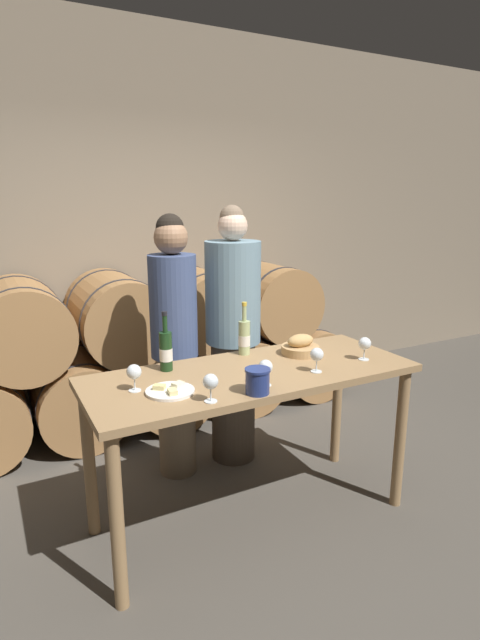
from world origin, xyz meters
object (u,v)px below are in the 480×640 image
at_px(bread_basket, 300,347).
at_px(wine_glass_far_right, 365,344).
at_px(wine_glass_center, 265,368).
at_px(wine_glass_right, 317,355).
at_px(blue_crock, 257,380).
at_px(person_right, 233,336).
at_px(wine_glass_left, 211,382).
at_px(cheese_plate, 170,391).
at_px(wine_bottle_white, 244,337).
at_px(wine_glass_far_left, 134,373).
at_px(person_left, 174,344).
at_px(wine_bottle_red, 166,350).
at_px(tasting_table, 252,391).

distance_m(bread_basket, wine_glass_far_right, 0.37).
height_order(bread_basket, wine_glass_center, wine_glass_center).
bearing_deg(wine_glass_center, wine_glass_right, 7.28).
relative_size(blue_crock, wine_glass_far_right, 0.92).
distance_m(person_right, wine_glass_far_right, 0.92).
bearing_deg(blue_crock, bread_basket, 37.90).
bearing_deg(wine_glass_left, cheese_plate, 123.94).
height_order(wine_bottle_white, wine_glass_far_right, wine_bottle_white).
bearing_deg(blue_crock, wine_glass_far_right, 10.83).
distance_m(wine_glass_center, wine_glass_far_right, 0.71).
relative_size(bread_basket, wine_glass_left, 1.69).
bearing_deg(wine_glass_far_left, person_right, 37.36).
bearing_deg(bread_basket, blue_crock, -142.10).
relative_size(wine_bottle_white, wine_glass_far_left, 2.37).
bearing_deg(wine_glass_far_left, bread_basket, 6.05).
height_order(person_left, wine_glass_left, person_left).
bearing_deg(wine_glass_left, wine_bottle_red, 93.93).
bearing_deg(wine_bottle_white, wine_glass_far_right, -36.57).
xyz_separation_m(wine_bottle_red, wine_glass_left, (0.03, -0.50, -0.02)).
xyz_separation_m(person_right, cheese_plate, (-0.73, -0.76, 0.02)).
xyz_separation_m(person_right, wine_bottle_white, (-0.13, -0.40, 0.12)).
bearing_deg(wine_glass_far_right, wine_glass_left, -172.32).
height_order(wine_glass_center, wine_glass_far_right, same).
relative_size(cheese_plate, wine_glass_right, 1.76).
distance_m(blue_crock, wine_glass_left, 0.24).
relative_size(wine_glass_center, wine_glass_far_right, 1.00).
height_order(person_right, wine_glass_right, person_right).
relative_size(tasting_table, wine_glass_center, 13.39).
height_order(person_left, wine_glass_center, person_left).
xyz_separation_m(person_left, blue_crock, (0.06, -0.96, 0.07)).
bearing_deg(bread_basket, person_left, 136.54).
distance_m(wine_glass_far_left, wine_glass_right, 0.95).
height_order(wine_bottle_white, wine_glass_left, wine_bottle_white).
bearing_deg(wine_glass_center, person_left, 99.00).
relative_size(person_left, wine_glass_right, 12.82).
height_order(wine_bottle_red, wine_glass_center, wine_bottle_red).
xyz_separation_m(bread_basket, wine_glass_right, (-0.10, -0.30, 0.05)).
distance_m(wine_glass_far_left, wine_glass_left, 0.39).
bearing_deg(wine_glass_center, wine_bottle_red, 128.88).
relative_size(wine_bottle_red, wine_glass_far_right, 2.44).
bearing_deg(wine_glass_far_right, wine_bottle_white, 143.43).
height_order(wine_bottle_red, cheese_plate, wine_bottle_red).
xyz_separation_m(person_right, wine_glass_center, (-0.28, -0.89, 0.10)).
height_order(wine_bottle_red, wine_glass_right, wine_bottle_red).
relative_size(cheese_plate, wine_glass_far_right, 1.76).
height_order(tasting_table, person_right, person_right).
bearing_deg(person_left, wine_glass_far_left, -124.10).
bearing_deg(bread_basket, wine_bottle_white, 152.57).
bearing_deg(person_right, tasting_table, -108.77).
xyz_separation_m(person_right, wine_bottle_red, (-0.63, -0.45, 0.12)).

